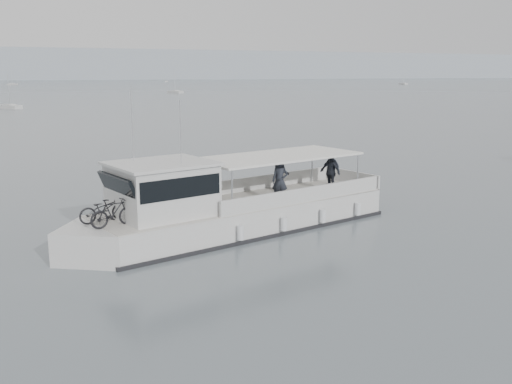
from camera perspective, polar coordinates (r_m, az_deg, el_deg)
name	(u,v)px	position (r m, az deg, el deg)	size (l,w,h in m)	color
ground	(156,238)	(23.83, -9.99, -4.56)	(1400.00, 1400.00, 0.00)	slate
headland	(19,64)	(582.43, -22.64, 11.70)	(1400.00, 90.00, 28.00)	#939EA8
tour_boat	(220,210)	(23.85, -3.65, -1.80)	(15.13, 6.94, 6.35)	silver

